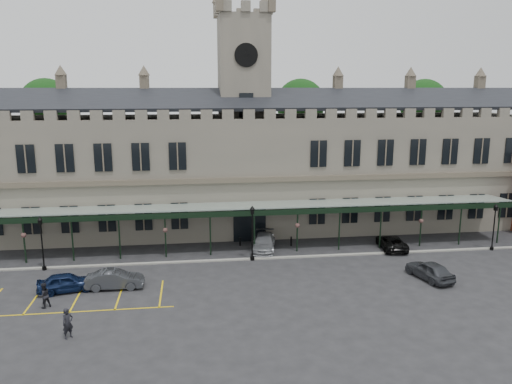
{
  "coord_description": "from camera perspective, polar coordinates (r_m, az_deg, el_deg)",
  "views": [
    {
      "loc": [
        -5.48,
        -36.17,
        14.96
      ],
      "look_at": [
        0.0,
        6.0,
        6.0
      ],
      "focal_mm": 35.0,
      "sensor_mm": 36.0,
      "label": 1
    }
  ],
  "objects": [
    {
      "name": "lamp_post_left",
      "position": [
        44.89,
        -23.3,
        -4.89
      ],
      "size": [
        0.44,
        0.44,
        4.63
      ],
      "color": "black",
      "rests_on": "ground"
    },
    {
      "name": "ground",
      "position": [
        39.52,
        1.14,
        -10.35
      ],
      "size": [
        140.0,
        140.0,
        0.0
      ],
      "primitive_type": "plane",
      "color": "black"
    },
    {
      "name": "person_a",
      "position": [
        33.21,
        -20.72,
        -13.86
      ],
      "size": [
        0.82,
        0.81,
        1.91
      ],
      "primitive_type": "imported",
      "rotation": [
        0.0,
        0.0,
        0.77
      ],
      "color": "black",
      "rests_on": "ground"
    },
    {
      "name": "sign_board",
      "position": [
        48.21,
        1.64,
        -5.5
      ],
      "size": [
        0.65,
        0.09,
        1.12
      ],
      "rotation": [
        0.0,
        0.0,
        0.07
      ],
      "color": "black",
      "rests_on": "ground"
    },
    {
      "name": "canopy",
      "position": [
        45.73,
        -0.24,
        -4.04
      ],
      "size": [
        50.0,
        4.1,
        4.3
      ],
      "color": "#8C9E93",
      "rests_on": "ground"
    },
    {
      "name": "car_van",
      "position": [
        48.91,
        15.23,
        -5.56
      ],
      "size": [
        2.6,
        4.81,
        1.28
      ],
      "primitive_type": "imported",
      "rotation": [
        0.0,
        0.0,
        3.04
      ],
      "color": "black",
      "rests_on": "ground"
    },
    {
      "name": "car_left_a",
      "position": [
        40.31,
        -20.84,
        -9.62
      ],
      "size": [
        4.42,
        2.52,
        1.42
      ],
      "primitive_type": "imported",
      "rotation": [
        0.0,
        0.0,
        1.78
      ],
      "color": "#0C1938",
      "rests_on": "ground"
    },
    {
      "name": "tree_behind_right",
      "position": [
        67.94,
        18.58,
        9.48
      ],
      "size": [
        6.0,
        6.0,
        16.0
      ],
      "color": "#332314",
      "rests_on": "ground"
    },
    {
      "name": "tree_behind_left",
      "position": [
        63.39,
        -22.81,
        9.05
      ],
      "size": [
        6.0,
        6.0,
        16.0
      ],
      "color": "#332314",
      "rests_on": "ground"
    },
    {
      "name": "traffic_cone",
      "position": [
        42.68,
        19.42,
        -8.84
      ],
      "size": [
        0.43,
        0.43,
        0.69
      ],
      "rotation": [
        0.0,
        0.0,
        -0.36
      ],
      "color": "#E05F07",
      "rests_on": "ground"
    },
    {
      "name": "lamp_post_right",
      "position": [
        51.3,
        25.58,
        -3.17
      ],
      "size": [
        0.42,
        0.42,
        4.48
      ],
      "color": "black",
      "rests_on": "ground"
    },
    {
      "name": "lamp_post_mid",
      "position": [
        43.51,
        -0.43,
        -4.14
      ],
      "size": [
        0.47,
        0.47,
        4.95
      ],
      "color": "black",
      "rests_on": "ground"
    },
    {
      "name": "parking_markings",
      "position": [
        38.71,
        -19.92,
        -11.59
      ],
      "size": [
        16.0,
        6.0,
        0.01
      ],
      "primitive_type": null,
      "color": "gold",
      "rests_on": "ground"
    },
    {
      "name": "car_left_b",
      "position": [
        39.74,
        -15.83,
        -9.59
      ],
      "size": [
        4.3,
        1.52,
        1.42
      ],
      "primitive_type": "imported",
      "rotation": [
        0.0,
        0.0,
        1.57
      ],
      "color": "#33353A",
      "rests_on": "ground"
    },
    {
      "name": "tree_behind_mid",
      "position": [
        62.67,
        5.1,
        9.89
      ],
      "size": [
        6.0,
        6.0,
        16.0
      ],
      "color": "#332314",
      "rests_on": "ground"
    },
    {
      "name": "bollard_right",
      "position": [
        48.26,
        4.04,
        -5.63
      ],
      "size": [
        0.16,
        0.16,
        0.9
      ],
      "primitive_type": "cylinder",
      "color": "black",
      "rests_on": "ground"
    },
    {
      "name": "car_right_a",
      "position": [
        42.3,
        19.23,
        -8.44
      ],
      "size": [
        2.82,
        4.66,
        1.48
      ],
      "primitive_type": "imported",
      "rotation": [
        0.0,
        0.0,
        3.4
      ],
      "color": "#33353A",
      "rests_on": "ground"
    },
    {
      "name": "clock_tower",
      "position": [
        52.48,
        -1.43,
        9.88
      ],
      "size": [
        5.6,
        5.6,
        24.8
      ],
      "color": "#615B50",
      "rests_on": "ground"
    },
    {
      "name": "car_taxi",
      "position": [
        46.85,
        0.9,
        -5.79
      ],
      "size": [
        2.93,
        5.29,
        1.45
      ],
      "primitive_type": "imported",
      "rotation": [
        0.0,
        0.0,
        -0.19
      ],
      "color": "#93959A",
      "rests_on": "ground"
    },
    {
      "name": "station_building",
      "position": [
        53.05,
        -1.38,
        2.68
      ],
      "size": [
        60.0,
        10.36,
        17.3
      ],
      "color": "#615B50",
      "rests_on": "ground"
    },
    {
      "name": "person_b",
      "position": [
        38.01,
        -23.09,
        -10.82
      ],
      "size": [
        1.11,
        1.08,
        1.8
      ],
      "primitive_type": "imported",
      "rotation": [
        0.0,
        0.0,
        3.84
      ],
      "color": "black",
      "rests_on": "ground"
    },
    {
      "name": "bollard_left",
      "position": [
        48.16,
        -1.82,
        -5.69
      ],
      "size": [
        0.15,
        0.15,
        0.83
      ],
      "primitive_type": "cylinder",
      "color": "black",
      "rests_on": "ground"
    },
    {
      "name": "kerb",
      "position": [
        44.59,
        0.08,
        -7.62
      ],
      "size": [
        60.0,
        0.4,
        0.12
      ],
      "primitive_type": "cube",
      "color": "gray",
      "rests_on": "ground"
    }
  ]
}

